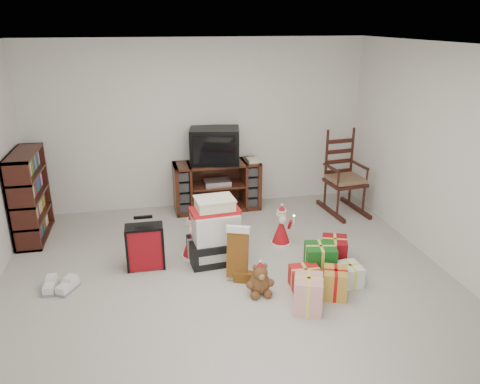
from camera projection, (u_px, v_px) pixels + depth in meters
name	position (u px, v px, depth m)	size (l,w,h in m)	color
room	(229.00, 178.00, 4.64)	(5.01, 5.01, 2.51)	beige
tv_stand	(217.00, 186.00, 7.04)	(1.30, 0.49, 0.73)	#4D2316
bookshelf	(30.00, 197.00, 6.05)	(0.32, 0.95, 1.17)	#39160F
rocking_chair	(343.00, 183.00, 6.98)	(0.60, 0.89, 1.27)	#39160F
gift_pile	(215.00, 234.00, 5.51)	(0.66, 0.51, 0.78)	black
red_suitcase	(145.00, 247.00, 5.38)	(0.41, 0.22, 0.62)	maroon
stocking	(238.00, 253.00, 5.11)	(0.30, 0.13, 0.64)	#0B670D
teddy_bear	(260.00, 281.00, 4.89)	(0.23, 0.21, 0.34)	brown
santa_figurine	(281.00, 229.00, 5.96)	(0.27, 0.25, 0.55)	#A81217
mrs_claus_figurine	(193.00, 240.00, 5.63)	(0.29, 0.27, 0.59)	#A81217
sneaker_pair	(59.00, 286.00, 4.98)	(0.37, 0.31, 0.10)	silver
gift_cluster	(326.00, 273.00, 5.06)	(0.84, 1.17, 0.29)	red
crt_television	(215.00, 146.00, 6.83)	(0.78, 0.62, 0.52)	black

